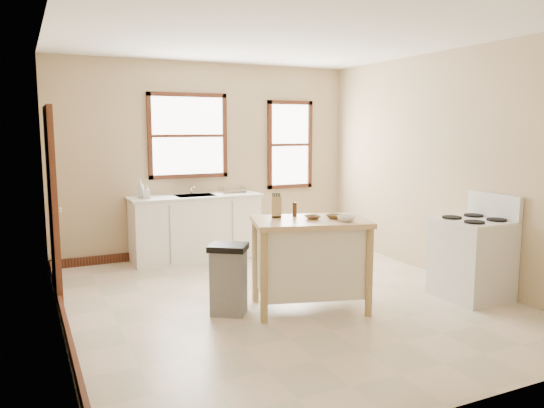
{
  "coord_description": "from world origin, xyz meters",
  "views": [
    {
      "loc": [
        -2.51,
        -4.97,
        1.85
      ],
      "look_at": [
        0.05,
        0.4,
        1.0
      ],
      "focal_mm": 35.0,
      "sensor_mm": 36.0,
      "label": 1
    }
  ],
  "objects_px": {
    "kitchen_island": "(310,264)",
    "gas_stove": "(472,247)",
    "pepper_grinder": "(295,209)",
    "bowl_a": "(313,217)",
    "knife_block": "(277,208)",
    "bowl_b": "(335,217)",
    "soap_bottle_b": "(147,192)",
    "dish_rack": "(232,190)",
    "trash_bin": "(229,279)",
    "soap_bottle_a": "(141,189)",
    "bowl_c": "(346,219)"
  },
  "relations": [
    {
      "from": "dish_rack",
      "to": "trash_bin",
      "type": "xyz_separation_m",
      "value": [
        -0.94,
        -2.3,
        -0.61
      ]
    },
    {
      "from": "bowl_a",
      "to": "trash_bin",
      "type": "xyz_separation_m",
      "value": [
        -0.84,
        0.22,
        -0.6
      ]
    },
    {
      "from": "kitchen_island",
      "to": "gas_stove",
      "type": "bearing_deg",
      "value": 2.63
    },
    {
      "from": "soap_bottle_b",
      "to": "gas_stove",
      "type": "relative_size",
      "value": 0.17
    },
    {
      "from": "soap_bottle_b",
      "to": "bowl_c",
      "type": "bearing_deg",
      "value": -52.02
    },
    {
      "from": "soap_bottle_a",
      "to": "gas_stove",
      "type": "xyz_separation_m",
      "value": [
        2.98,
        -2.98,
        -0.47
      ]
    },
    {
      "from": "dish_rack",
      "to": "bowl_c",
      "type": "distance_m",
      "value": 2.78
    },
    {
      "from": "pepper_grinder",
      "to": "dish_rack",
      "type": "bearing_deg",
      "value": 85.26
    },
    {
      "from": "dish_rack",
      "to": "pepper_grinder",
      "type": "height_order",
      "value": "pepper_grinder"
    },
    {
      "from": "kitchen_island",
      "to": "pepper_grinder",
      "type": "bearing_deg",
      "value": 123.4
    },
    {
      "from": "bowl_b",
      "to": "bowl_c",
      "type": "xyz_separation_m",
      "value": [
        0.02,
        -0.19,
        0.01
      ]
    },
    {
      "from": "soap_bottle_b",
      "to": "pepper_grinder",
      "type": "xyz_separation_m",
      "value": [
        1.05,
        -2.24,
        0.0
      ]
    },
    {
      "from": "kitchen_island",
      "to": "bowl_b",
      "type": "distance_m",
      "value": 0.55
    },
    {
      "from": "gas_stove",
      "to": "soap_bottle_a",
      "type": "bearing_deg",
      "value": 135.02
    },
    {
      "from": "soap_bottle_a",
      "to": "pepper_grinder",
      "type": "distance_m",
      "value": 2.58
    },
    {
      "from": "bowl_a",
      "to": "gas_stove",
      "type": "xyz_separation_m",
      "value": [
        1.77,
        -0.43,
        -0.39
      ]
    },
    {
      "from": "bowl_a",
      "to": "bowl_b",
      "type": "bearing_deg",
      "value": -17.85
    },
    {
      "from": "soap_bottle_a",
      "to": "soap_bottle_b",
      "type": "xyz_separation_m",
      "value": [
        0.06,
        -0.09,
        -0.03
      ]
    },
    {
      "from": "trash_bin",
      "to": "pepper_grinder",
      "type": "bearing_deg",
      "value": 34.75
    },
    {
      "from": "dish_rack",
      "to": "bowl_b",
      "type": "xyz_separation_m",
      "value": [
        0.12,
        -2.59,
        -0.0
      ]
    },
    {
      "from": "kitchen_island",
      "to": "pepper_grinder",
      "type": "distance_m",
      "value": 0.59
    },
    {
      "from": "pepper_grinder",
      "to": "gas_stove",
      "type": "relative_size",
      "value": 0.13
    },
    {
      "from": "soap_bottle_a",
      "to": "dish_rack",
      "type": "relative_size",
      "value": 0.69
    },
    {
      "from": "bowl_c",
      "to": "bowl_b",
      "type": "bearing_deg",
      "value": 95.08
    },
    {
      "from": "kitchen_island",
      "to": "soap_bottle_a",
      "type": "bearing_deg",
      "value": 131.23
    },
    {
      "from": "soap_bottle_a",
      "to": "knife_block",
      "type": "distance_m",
      "value": 2.47
    },
    {
      "from": "pepper_grinder",
      "to": "bowl_a",
      "type": "xyz_separation_m",
      "value": [
        0.09,
        -0.22,
        -0.06
      ]
    },
    {
      "from": "pepper_grinder",
      "to": "trash_bin",
      "type": "bearing_deg",
      "value": -179.84
    },
    {
      "from": "dish_rack",
      "to": "trash_bin",
      "type": "relative_size",
      "value": 0.51
    },
    {
      "from": "soap_bottle_a",
      "to": "knife_block",
      "type": "height_order",
      "value": "soap_bottle_a"
    },
    {
      "from": "soap_bottle_a",
      "to": "dish_rack",
      "type": "bearing_deg",
      "value": 4.65
    },
    {
      "from": "knife_block",
      "to": "soap_bottle_a",
      "type": "bearing_deg",
      "value": 136.22
    },
    {
      "from": "kitchen_island",
      "to": "bowl_c",
      "type": "bearing_deg",
      "value": -28.93
    },
    {
      "from": "knife_block",
      "to": "bowl_b",
      "type": "bearing_deg",
      "value": -8.18
    },
    {
      "from": "gas_stove",
      "to": "trash_bin",
      "type": "bearing_deg",
      "value": 166.01
    },
    {
      "from": "dish_rack",
      "to": "kitchen_island",
      "type": "distance_m",
      "value": 2.57
    },
    {
      "from": "soap_bottle_a",
      "to": "bowl_a",
      "type": "height_order",
      "value": "soap_bottle_a"
    },
    {
      "from": "pepper_grinder",
      "to": "bowl_b",
      "type": "bearing_deg",
      "value": -42.93
    },
    {
      "from": "soap_bottle_a",
      "to": "trash_bin",
      "type": "distance_m",
      "value": 2.46
    },
    {
      "from": "kitchen_island",
      "to": "knife_block",
      "type": "distance_m",
      "value": 0.68
    },
    {
      "from": "soap_bottle_b",
      "to": "bowl_b",
      "type": "bearing_deg",
      "value": -50.61
    },
    {
      "from": "soap_bottle_b",
      "to": "bowl_a",
      "type": "xyz_separation_m",
      "value": [
        1.14,
        -2.46,
        -0.05
      ]
    },
    {
      "from": "soap_bottle_b",
      "to": "bowl_c",
      "type": "xyz_separation_m",
      "value": [
        1.38,
        -2.72,
        -0.04
      ]
    },
    {
      "from": "pepper_grinder",
      "to": "bowl_a",
      "type": "distance_m",
      "value": 0.24
    },
    {
      "from": "dish_rack",
      "to": "pepper_grinder",
      "type": "relative_size",
      "value": 2.41
    },
    {
      "from": "knife_block",
      "to": "dish_rack",
      "type": "bearing_deg",
      "value": 104.64
    },
    {
      "from": "soap_bottle_b",
      "to": "kitchen_island",
      "type": "xyz_separation_m",
      "value": [
        1.12,
        -2.46,
        -0.54
      ]
    },
    {
      "from": "bowl_a",
      "to": "bowl_c",
      "type": "distance_m",
      "value": 0.35
    },
    {
      "from": "knife_block",
      "to": "pepper_grinder",
      "type": "bearing_deg",
      "value": 14.61
    },
    {
      "from": "kitchen_island",
      "to": "knife_block",
      "type": "height_order",
      "value": "knife_block"
    }
  ]
}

